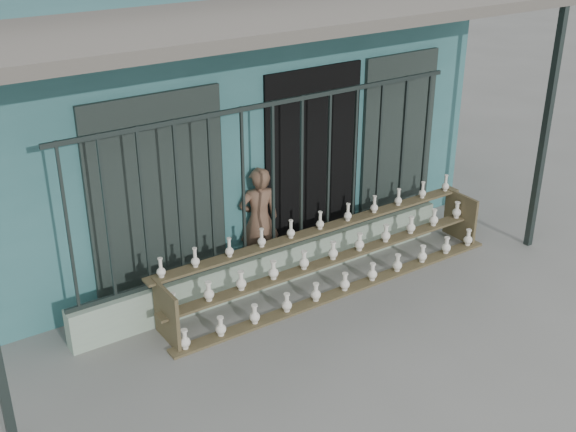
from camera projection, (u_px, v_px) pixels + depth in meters
ground at (340, 333)px, 7.71m from camera, size 60.00×60.00×0.00m
workshop_building at (160, 97)px, 10.20m from camera, size 7.40×6.60×3.21m
parapet_wall at (274, 266)px, 8.59m from camera, size 5.00×0.20×0.45m
security_fence at (273, 179)px, 8.11m from camera, size 5.00×0.04×1.80m
shelf_rack at (333, 257)px, 8.51m from camera, size 4.50×0.68×0.85m
elderly_woman at (259, 220)px, 8.70m from camera, size 0.56×0.44×1.35m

